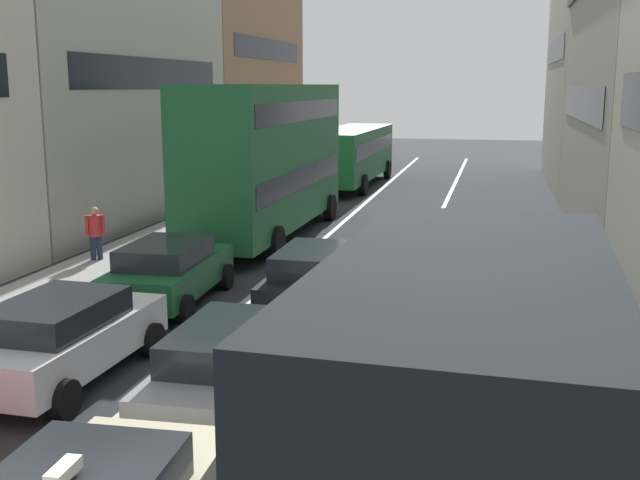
% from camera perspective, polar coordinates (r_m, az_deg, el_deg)
% --- Properties ---
extents(sidewalk_left, '(2.60, 64.00, 0.14)m').
position_cam_1_polar(sidewalk_left, '(27.26, -9.99, 0.70)').
color(sidewalk_left, '#A5A5A5').
rests_on(sidewalk_left, ground).
extents(lane_stripe_left, '(0.16, 60.00, 0.01)m').
position_cam_1_polar(lane_stripe_left, '(25.76, 0.32, 0.10)').
color(lane_stripe_left, silver).
rests_on(lane_stripe_left, ground).
extents(lane_stripe_right, '(0.16, 60.00, 0.01)m').
position_cam_1_polar(lane_stripe_right, '(25.24, 7.87, -0.24)').
color(lane_stripe_right, silver).
rests_on(lane_stripe_right, ground).
extents(building_row_left, '(7.20, 43.90, 12.89)m').
position_cam_1_polar(building_row_left, '(32.16, -16.89, 11.87)').
color(building_row_left, beige).
rests_on(building_row_left, ground).
extents(removalist_box_truck, '(2.99, 7.80, 3.58)m').
position_cam_1_polar(removalist_box_truck, '(8.02, 11.15, -11.27)').
color(removalist_box_truck, '#1E5933').
rests_on(removalist_box_truck, ground).
extents(sedan_centre_lane_second, '(2.10, 4.32, 1.49)m').
position_cam_1_polar(sedan_centre_lane_second, '(12.06, -6.17, -9.26)').
color(sedan_centre_lane_second, gray).
rests_on(sedan_centre_lane_second, ground).
extents(wagon_left_lane_second, '(2.17, 4.35, 1.49)m').
position_cam_1_polar(wagon_left_lane_second, '(14.07, -18.49, -6.76)').
color(wagon_left_lane_second, silver).
rests_on(wagon_left_lane_second, ground).
extents(hatchback_centre_lane_third, '(2.07, 4.30, 1.49)m').
position_cam_1_polar(hatchback_centre_lane_third, '(17.28, -0.15, -2.82)').
color(hatchback_centre_lane_third, black).
rests_on(hatchback_centre_lane_third, ground).
extents(sedan_left_lane_third, '(2.22, 4.38, 1.49)m').
position_cam_1_polar(sedan_left_lane_third, '(18.31, -11.12, -2.23)').
color(sedan_left_lane_third, '#19592D').
rests_on(sedan_left_lane_third, ground).
extents(sedan_right_lane_behind_truck, '(2.29, 4.41, 1.49)m').
position_cam_1_polar(sedan_right_lane_behind_truck, '(15.01, 10.32, -5.22)').
color(sedan_right_lane_behind_truck, '#759EB7').
rests_on(sedan_right_lane_behind_truck, ground).
extents(wagon_right_lane_far, '(2.28, 4.41, 1.49)m').
position_cam_1_polar(wagon_right_lane_far, '(20.40, 11.72, -0.87)').
color(wagon_right_lane_far, '#B29319').
rests_on(wagon_right_lane_far, ground).
extents(bus_mid_queue_primary, '(2.92, 10.54, 5.06)m').
position_cam_1_polar(bus_mid_queue_primary, '(25.64, -3.92, 6.40)').
color(bus_mid_queue_primary, '#1E6033').
rests_on(bus_mid_queue_primary, ground).
extents(bus_far_queue_secondary, '(2.97, 10.55, 2.90)m').
position_cam_1_polar(bus_far_queue_secondary, '(39.10, 2.31, 6.55)').
color(bus_far_queue_secondary, '#1E6033').
rests_on(bus_far_queue_secondary, ground).
extents(pedestrian_near_kerb, '(0.48, 0.34, 1.66)m').
position_cam_1_polar(pedestrian_near_kerb, '(22.82, -16.25, 0.58)').
color(pedestrian_near_kerb, '#262D47').
rests_on(pedestrian_near_kerb, ground).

